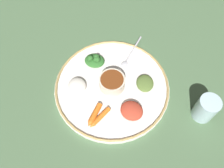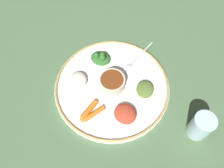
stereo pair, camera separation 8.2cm
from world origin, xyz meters
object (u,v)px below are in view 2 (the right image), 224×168
spoon (135,60)px  center_bowl (112,83)px  carrot_outer (93,114)px  greens_pile (101,58)px  carrot_near_spoon (88,111)px  drinking_glass (200,127)px

spoon → center_bowl: bearing=166.3°
spoon → carrot_outer: (-0.26, 0.04, 0.00)m
greens_pile → carrot_outer: bearing=-160.0°
carrot_near_spoon → drinking_glass: bearing=-74.5°
carrot_outer → spoon: bearing=-9.2°
center_bowl → carrot_outer: center_bowl is taller
carrot_outer → drinking_glass: (0.10, -0.32, 0.02)m
spoon → greens_pile: bearing=114.0°
spoon → greens_pile: 0.13m
greens_pile → carrot_near_spoon: greens_pile is taller
center_bowl → spoon: center_bowl is taller
carrot_near_spoon → drinking_glass: drinking_glass is taller
spoon → drinking_glass: drinking_glass is taller
spoon → greens_pile: size_ratio=2.19×
drinking_glass → spoon: bearing=60.3°
center_bowl → greens_pile: 0.12m
drinking_glass → center_bowl: bearing=85.2°
greens_pile → drinking_glass: bearing=-105.1°
drinking_glass → greens_pile: bearing=74.9°
carrot_near_spoon → carrot_outer: (-0.00, -0.02, -0.00)m
center_bowl → carrot_outer: size_ratio=1.05×
greens_pile → drinking_glass: (-0.11, -0.40, 0.01)m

